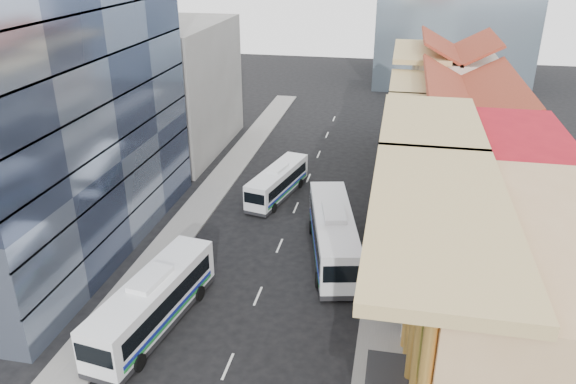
% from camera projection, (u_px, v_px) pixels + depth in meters
% --- Properties ---
extents(sidewalk_right, '(3.00, 90.00, 0.15)m').
position_uv_depth(sidewalk_right, '(388.00, 256.00, 42.73)').
color(sidewalk_right, slate).
rests_on(sidewalk_right, ground).
extents(sidewalk_left, '(3.00, 90.00, 0.15)m').
position_uv_depth(sidewalk_left, '(178.00, 235.00, 45.77)').
color(sidewalk_left, slate).
rests_on(sidewalk_left, ground).
extents(shophouse_tan, '(8.00, 14.00, 12.00)m').
position_uv_depth(shophouse_tan, '(514.00, 349.00, 24.12)').
color(shophouse_tan, tan).
rests_on(shophouse_tan, ground).
extents(shophouse_red, '(8.00, 10.00, 12.00)m').
position_uv_depth(shophouse_red, '(482.00, 223.00, 34.84)').
color(shophouse_red, '#AA131E').
rests_on(shophouse_red, ground).
extents(shophouse_cream_near, '(8.00, 9.00, 10.00)m').
position_uv_depth(shophouse_cream_near, '(466.00, 179.00, 43.74)').
color(shophouse_cream_near, beige).
rests_on(shophouse_cream_near, ground).
extents(shophouse_cream_mid, '(8.00, 9.00, 10.00)m').
position_uv_depth(shophouse_cream_mid, '(458.00, 142.00, 51.79)').
color(shophouse_cream_mid, beige).
rests_on(shophouse_cream_mid, ground).
extents(shophouse_cream_far, '(8.00, 12.00, 11.00)m').
position_uv_depth(shophouse_cream_far, '(451.00, 106.00, 60.96)').
color(shophouse_cream_far, beige).
rests_on(shophouse_cream_far, ground).
extents(office_tower, '(12.00, 26.00, 30.00)m').
position_uv_depth(office_tower, '(27.00, 52.00, 38.47)').
color(office_tower, '#444F6C').
rests_on(office_tower, ground).
extents(office_block_far, '(10.00, 18.00, 14.00)m').
position_uv_depth(office_block_far, '(176.00, 88.00, 62.14)').
color(office_block_far, gray).
rests_on(office_block_far, ground).
extents(bus_left_near, '(4.31, 11.67, 3.66)m').
position_uv_depth(bus_left_near, '(153.00, 301.00, 34.38)').
color(bus_left_near, white).
rests_on(bus_left_near, ground).
extents(bus_left_far, '(4.28, 9.82, 3.07)m').
position_uv_depth(bus_left_far, '(278.00, 182.00, 52.08)').
color(bus_left_far, silver).
rests_on(bus_left_far, ground).
extents(bus_right, '(5.49, 12.72, 3.97)m').
position_uv_depth(bus_right, '(333.00, 234.00, 41.96)').
color(bus_right, silver).
rests_on(bus_right, ground).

